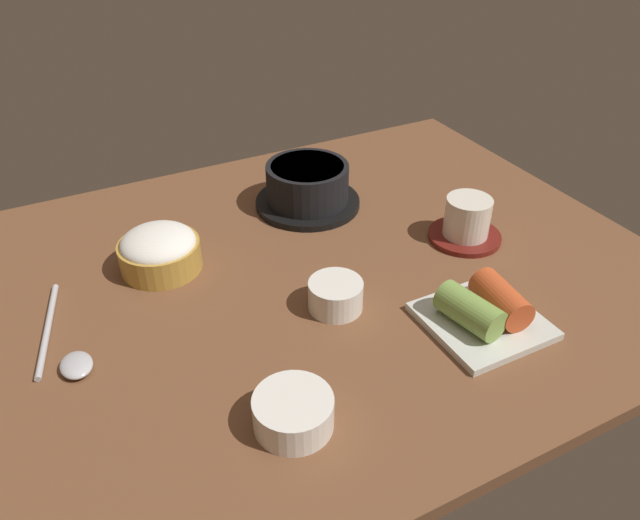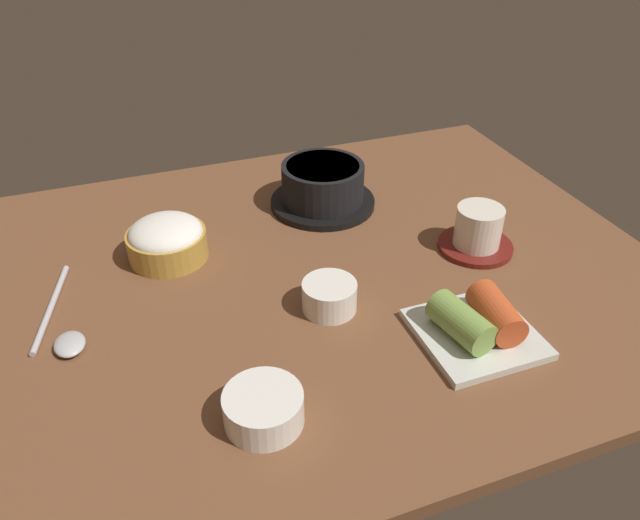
{
  "view_description": "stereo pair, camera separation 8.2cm",
  "coord_description": "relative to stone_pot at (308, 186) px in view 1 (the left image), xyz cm",
  "views": [
    {
      "loc": [
        -29.1,
        -62.18,
        52.1
      ],
      "look_at": [
        2.0,
        -2.0,
        5.0
      ],
      "focal_mm": 34.41,
      "sensor_mm": 36.0,
      "label": 1
    },
    {
      "loc": [
        -21.57,
        -65.51,
        52.1
      ],
      "look_at": [
        2.0,
        -2.0,
        5.0
      ],
      "focal_mm": 34.41,
      "sensor_mm": 36.0,
      "label": 2
    }
  ],
  "objects": [
    {
      "name": "dining_table",
      "position": [
        -9.44,
        -16.78,
        -4.54
      ],
      "size": [
        100.0,
        76.0,
        2.0
      ],
      "primitive_type": "cube",
      "color": "brown",
      "rests_on": "ground"
    },
    {
      "name": "stone_pot",
      "position": [
        0.0,
        0.0,
        0.0
      ],
      "size": [
        17.0,
        17.0,
        7.23
      ],
      "color": "black",
      "rests_on": "dining_table"
    },
    {
      "name": "rice_bowl",
      "position": [
        -26.03,
        -6.36,
        -0.58
      ],
      "size": [
        11.26,
        11.26,
        6.05
      ],
      "color": "#B78C38",
      "rests_on": "dining_table"
    },
    {
      "name": "tea_cup_with_saucer",
      "position": [
        16.51,
        -19.83,
        -0.53
      ],
      "size": [
        10.88,
        10.88,
        6.72
      ],
      "color": "maroon",
      "rests_on": "dining_table"
    },
    {
      "name": "banchan_cup_center",
      "position": [
        -8.6,
        -25.35,
        -1.45
      ],
      "size": [
        7.01,
        7.01,
        3.91
      ],
      "color": "white",
      "rests_on": "dining_table"
    },
    {
      "name": "kimchi_plate",
      "position": [
        6.02,
        -36.61,
        -1.5
      ],
      "size": [
        13.66,
        13.66,
        5.14
      ],
      "color": "silver",
      "rests_on": "dining_table"
    },
    {
      "name": "side_bowl_near",
      "position": [
        -21.55,
        -40.16,
        -1.57
      ],
      "size": [
        8.37,
        8.37,
        3.68
      ],
      "color": "white",
      "rests_on": "dining_table"
    },
    {
      "name": "spoon",
      "position": [
        -40.77,
        -18.79,
        -2.93
      ],
      "size": [
        6.39,
        19.41,
        1.35
      ],
      "color": "#B7B7BC",
      "rests_on": "dining_table"
    }
  ]
}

